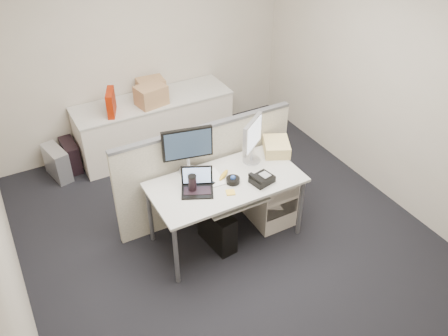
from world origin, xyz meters
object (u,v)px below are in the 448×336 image
desk (226,186)px  laptop (197,183)px  monitor_main (188,151)px  desk_phone (262,179)px

desk → laptop: size_ratio=5.03×
desk → monitor_main: bearing=128.0°
monitor_main → desk: bearing=-40.0°
desk → monitor_main: monitor_main is taller
desk → desk_phone: 0.36m
laptop → desk_phone: size_ratio=1.42×
laptop → desk: bearing=29.0°
desk → monitor_main: 0.51m
monitor_main → laptop: monitor_main is taller
monitor_main → laptop: bearing=-89.6°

